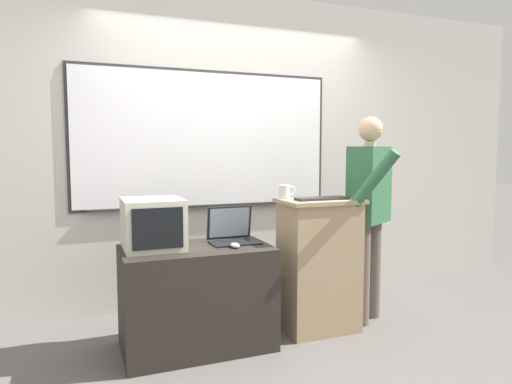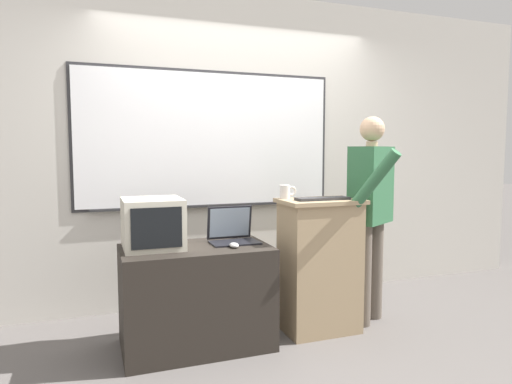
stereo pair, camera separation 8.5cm
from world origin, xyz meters
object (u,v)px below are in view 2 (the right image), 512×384
object	(u,v)px
wireless_keyboard	(323,199)
computer_mouse_by_laptop	(234,245)
laptop	(232,231)
coffee_mug	(286,192)
person_presenter	(371,206)
side_desk	(196,297)
lectern_podium	(320,265)
crt_monitor	(153,223)

from	to	relation	value
wireless_keyboard	computer_mouse_by_laptop	bearing A→B (deg)	-177.31
laptop	wireless_keyboard	size ratio (longest dim) A/B	0.84
coffee_mug	person_presenter	bearing A→B (deg)	-9.39
side_desk	person_presenter	distance (m)	1.53
side_desk	coffee_mug	xyz separation A→B (m)	(0.73, 0.10, 0.71)
laptop	wireless_keyboard	world-z (taller)	wireless_keyboard
computer_mouse_by_laptop	wireless_keyboard	bearing A→B (deg)	2.69
lectern_podium	wireless_keyboard	bearing A→B (deg)	-100.25
laptop	crt_monitor	xyz separation A→B (m)	(-0.57, -0.02, 0.09)
laptop	person_presenter	bearing A→B (deg)	-5.31
laptop	wireless_keyboard	distance (m)	0.71
side_desk	computer_mouse_by_laptop	size ratio (longest dim) A/B	10.21
lectern_podium	laptop	world-z (taller)	lectern_podium
person_presenter	laptop	xyz separation A→B (m)	(-1.12, 0.10, -0.15)
wireless_keyboard	coffee_mug	xyz separation A→B (m)	(-0.22, 0.19, 0.04)
wireless_keyboard	crt_monitor	bearing A→B (deg)	172.84
person_presenter	crt_monitor	distance (m)	1.70
person_presenter	laptop	bearing A→B (deg)	143.87
computer_mouse_by_laptop	crt_monitor	distance (m)	0.58
side_desk	crt_monitor	world-z (taller)	crt_monitor
lectern_podium	side_desk	world-z (taller)	lectern_podium
laptop	side_desk	bearing A→B (deg)	-162.67
person_presenter	computer_mouse_by_laptop	distance (m)	1.19
person_presenter	wireless_keyboard	world-z (taller)	person_presenter
coffee_mug	lectern_podium	bearing A→B (deg)	-31.26
side_desk	computer_mouse_by_laptop	xyz separation A→B (m)	(0.24, -0.12, 0.37)
laptop	coffee_mug	distance (m)	0.51
lectern_podium	wireless_keyboard	size ratio (longest dim) A/B	2.47
wireless_keyboard	coffee_mug	bearing A→B (deg)	138.91
person_presenter	lectern_podium	bearing A→B (deg)	151.96
laptop	computer_mouse_by_laptop	bearing A→B (deg)	-102.52
person_presenter	side_desk	bearing A→B (deg)	148.61
side_desk	crt_monitor	size ratio (longest dim) A/B	2.40
crt_monitor	coffee_mug	xyz separation A→B (m)	(1.01, 0.03, 0.18)
person_presenter	computer_mouse_by_laptop	xyz separation A→B (m)	(-1.17, -0.11, -0.21)
side_desk	laptop	distance (m)	0.53
crt_monitor	laptop	bearing A→B (deg)	2.48
side_desk	coffee_mug	distance (m)	1.02
lectern_podium	person_presenter	distance (m)	0.63
laptop	crt_monitor	size ratio (longest dim) A/B	0.81
crt_monitor	side_desk	bearing A→B (deg)	-13.09
side_desk	person_presenter	size ratio (longest dim) A/B	0.62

